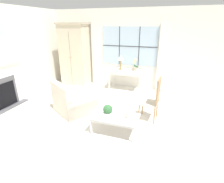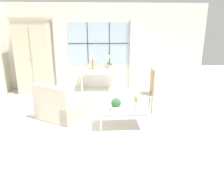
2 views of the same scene
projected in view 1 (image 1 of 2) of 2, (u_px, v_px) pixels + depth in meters
ground_plane at (97, 126)px, 4.20m from camera, size 14.00×14.00×0.00m
wall_back_windowed at (129, 50)px, 6.35m from camera, size 7.20×0.14×2.80m
wall_left at (9, 56)px, 5.15m from camera, size 0.06×7.20×2.80m
fireplace at (0, 82)px, 4.83m from camera, size 0.34×1.44×2.33m
armoire at (75, 55)px, 6.71m from camera, size 1.09×0.70×2.33m
console_table at (126, 72)px, 6.30m from camera, size 1.20×0.56×0.74m
table_lamp at (121, 58)px, 6.18m from camera, size 0.22×0.22×0.53m
potted_orchid at (135, 66)px, 6.14m from camera, size 0.22×0.17×0.44m
armchair_upholstered at (74, 102)px, 4.81m from camera, size 1.30×1.28×0.85m
side_chair_wooden at (154, 98)px, 4.25m from camera, size 0.47×0.47×1.10m
coffee_table at (115, 118)px, 3.82m from camera, size 1.04×0.56×0.41m
potted_plant_small at (108, 111)px, 3.77m from camera, size 0.21×0.21×0.26m
pillar_candle at (127, 116)px, 3.69m from camera, size 0.09×0.09×0.15m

